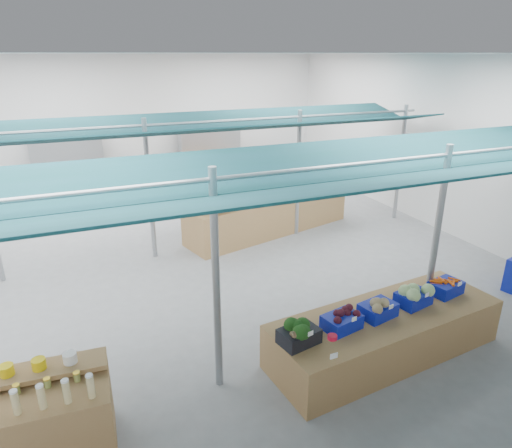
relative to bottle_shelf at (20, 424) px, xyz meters
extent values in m
plane|color=slate|center=(3.35, 4.33, -0.46)|extent=(13.00, 13.00, 0.00)
plane|color=silver|center=(3.35, 4.33, 3.74)|extent=(13.00, 13.00, 0.00)
plane|color=silver|center=(3.35, 10.83, 1.64)|extent=(12.00, 0.00, 12.00)
plane|color=silver|center=(9.35, 4.33, 1.64)|extent=(0.00, 13.00, 13.00)
cylinder|color=gray|center=(2.35, 0.33, 1.04)|extent=(0.10, 0.10, 3.00)
cylinder|color=gray|center=(2.35, 4.83, 1.04)|extent=(0.10, 0.10, 3.00)
cylinder|color=gray|center=(5.85, 0.33, 1.04)|extent=(0.10, 0.10, 3.00)
cylinder|color=gray|center=(5.85, 4.83, 1.04)|extent=(0.10, 0.10, 3.00)
cylinder|color=gray|center=(8.85, 4.83, 1.04)|extent=(0.10, 0.10, 3.00)
cylinder|color=gray|center=(4.10, 0.33, 2.39)|extent=(10.00, 0.06, 0.06)
cylinder|color=gray|center=(4.10, 4.83, 2.39)|extent=(10.00, 0.06, 0.06)
cube|color=#0B2F2F|center=(4.10, -0.32, 2.32)|extent=(9.50, 1.28, 0.30)
cube|color=#0B2F2F|center=(4.10, 0.98, 2.32)|extent=(9.50, 1.28, 0.30)
cube|color=#0B2F2F|center=(4.10, 4.18, 2.32)|extent=(9.50, 1.28, 0.30)
cube|color=#0B2F2F|center=(4.10, 5.48, 2.32)|extent=(9.50, 1.28, 0.30)
cube|color=#B23F33|center=(0.85, 10.33, 0.54)|extent=(2.00, 0.50, 2.00)
cube|color=#B23F33|center=(5.35, 10.33, 0.54)|extent=(2.00, 0.50, 2.00)
cube|color=olive|center=(0.00, -0.04, -0.04)|extent=(1.95, 0.95, 0.85)
cube|color=#997247|center=(0.01, 0.23, 0.46)|extent=(1.93, 0.48, 0.06)
cube|color=olive|center=(4.82, 0.02, -0.11)|extent=(3.66, 1.54, 0.69)
cube|color=olive|center=(5.29, 5.22, 0.01)|extent=(4.49, 2.12, 0.94)
cube|color=olive|center=(4.55, 9.21, -0.02)|extent=(4.90, 2.80, 0.88)
imported|color=#196AA3|center=(4.09, 6.32, 0.41)|extent=(0.72, 0.57, 1.75)
imported|color=red|center=(5.89, 6.32, 0.41)|extent=(0.99, 0.86, 1.75)
cube|color=black|center=(3.29, -0.13, 0.33)|extent=(0.56, 0.44, 0.20)
cube|color=white|center=(3.34, -0.35, 0.49)|extent=(0.08, 0.03, 0.06)
cube|color=#0E1B9B|center=(3.98, -0.07, 0.33)|extent=(0.56, 0.44, 0.20)
cube|color=white|center=(4.03, -0.28, 0.49)|extent=(0.08, 0.03, 0.06)
cube|color=#0E1B9B|center=(4.62, 0.00, 0.33)|extent=(0.56, 0.44, 0.20)
cube|color=white|center=(4.66, -0.22, 0.49)|extent=(0.08, 0.03, 0.06)
cube|color=#0E1B9B|center=(5.31, 0.07, 0.33)|extent=(0.56, 0.44, 0.20)
cube|color=white|center=(5.35, -0.15, 0.49)|extent=(0.08, 0.03, 0.06)
cube|color=#0E1B9B|center=(6.00, 0.14, 0.33)|extent=(0.56, 0.44, 0.20)
cube|color=white|center=(6.04, -0.08, 0.49)|extent=(0.08, 0.03, 0.06)
sphere|color=brown|center=(3.16, -0.27, 0.47)|extent=(0.09, 0.09, 0.09)
sphere|color=brown|center=(3.11, -0.29, 0.51)|extent=(0.06, 0.06, 0.06)
cylinder|color=#B20B23|center=(3.42, -0.70, 0.64)|extent=(0.12, 0.12, 0.05)
cube|color=white|center=(3.42, -0.76, 0.42)|extent=(0.10, 0.01, 0.07)
cube|color=#997247|center=(4.31, 4.86, 0.60)|extent=(1.99, 1.53, 0.26)
cube|color=#997247|center=(6.17, 5.35, 0.60)|extent=(1.64, 1.33, 0.26)
cylinder|color=#8C6019|center=(7.22, 5.63, 0.59)|extent=(0.14, 0.14, 0.22)
cone|color=#26661E|center=(7.22, 5.63, 0.78)|extent=(0.12, 0.12, 0.18)
camera|label=1|loc=(0.86, -4.52, 3.74)|focal=32.00mm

